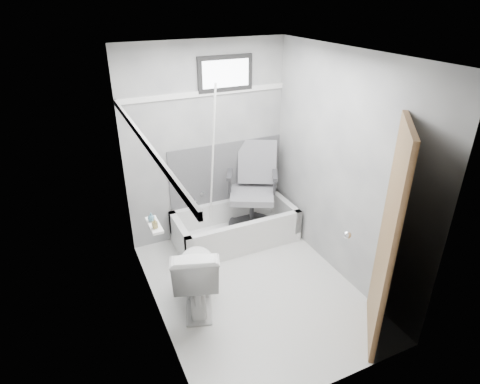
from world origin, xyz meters
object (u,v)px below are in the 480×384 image
soap_bottle_b (151,217)px  office_chair (252,189)px  bathtub (235,226)px  toilet (196,273)px  soap_bottle_a (155,223)px  door (439,252)px

soap_bottle_b → office_chair: bearing=25.5°
bathtub → toilet: size_ratio=1.91×
soap_bottle_a → door: bearing=-37.0°
office_chair → soap_bottle_b: (-1.39, -0.66, 0.30)m
door → soap_bottle_b: size_ratio=24.01×
bathtub → office_chair: office_chair is taller
toilet → soap_bottle_a: (-0.32, 0.13, 0.58)m
toilet → door: size_ratio=0.39×
bathtub → soap_bottle_a: size_ratio=15.89×
bathtub → toilet: bearing=-132.7°
bathtub → office_chair: bearing=8.6°
office_chair → door: (0.53, -2.25, 0.34)m
bathtub → door: size_ratio=0.75×
toilet → door: door is taller
soap_bottle_a → soap_bottle_b: (0.00, 0.14, -0.01)m
toilet → soap_bottle_b: 0.71m
bathtub → office_chair: size_ratio=1.38×
bathtub → soap_bottle_a: bearing=-146.3°
office_chair → toilet: 1.45m
bathtub → toilet: toilet is taller
bathtub → soap_bottle_b: soap_bottle_b is taller
bathtub → soap_bottle_a: soap_bottle_a is taller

